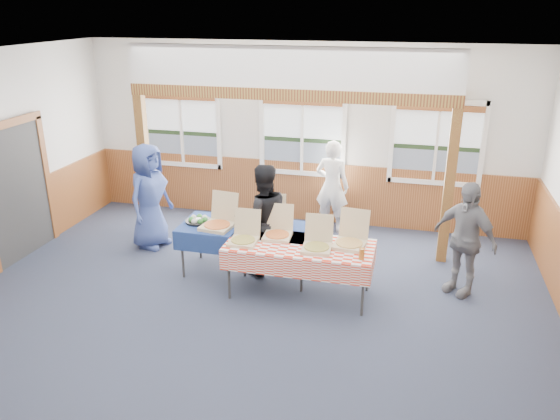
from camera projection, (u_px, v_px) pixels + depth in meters
The scene contains 26 objects.
floor at pixel (245, 314), 7.08m from camera, with size 8.00×8.00×0.00m, color #262D3E.
ceiling at pixel (239, 60), 5.95m from camera, with size 8.00×8.00×0.00m, color white.
wall_back at pixel (303, 135), 9.69m from camera, with size 8.00×8.00×0.00m, color silver.
wall_front at pixel (67, 383), 3.34m from camera, with size 8.00×8.00×0.00m, color silver.
wainscot_back at pixel (302, 191), 10.04m from camera, with size 7.98×0.05×1.10m, color brown.
cased_opening at pixel (17, 192), 8.43m from camera, with size 0.06×1.30×2.10m, color #313131.
window_left at pixel (182, 124), 10.15m from camera, with size 1.56×0.10×1.46m.
window_mid at pixel (302, 131), 9.62m from camera, with size 1.56×0.10×1.46m.
window_right at pixel (437, 138), 9.09m from camera, with size 1.56×0.10×1.46m.
post_left at pixel (145, 165), 9.31m from camera, with size 0.15×0.15×2.40m, color #5B2614.
post_right at pixel (449, 188), 8.17m from camera, with size 0.15×0.15×2.40m, color #5B2614.
cross_beam at pixel (287, 94), 8.28m from camera, with size 5.15×0.18×0.18m, color #5B2614.
table_left at pixel (247, 230), 7.91m from camera, with size 2.13×1.62×0.76m.
table_right at pixel (300, 248), 7.32m from camera, with size 2.08×1.16×0.76m.
pizza_box_a at pixel (218, 223), 7.86m from camera, with size 0.49×0.57×0.46m.
pizza_box_b at pixel (273, 221), 7.93m from camera, with size 0.45×0.52×0.41m.
pizza_box_c at pixel (244, 238), 7.36m from camera, with size 0.38×0.46×0.40m.
pizza_box_d at pixel (278, 232), 7.54m from camera, with size 0.40×0.48×0.41m.
pizza_box_e at pixel (317, 244), 7.15m from camera, with size 0.40×0.48×0.41m.
pizza_box_f at pixel (350, 241), 7.26m from camera, with size 0.46×0.54×0.44m.
veggie_tray at pixel (198, 220), 8.05m from camera, with size 0.38×0.38×0.09m.
drink_glass at pixel (362, 254), 6.86m from camera, with size 0.07×0.07×0.15m, color #A05B1A.
woman_white at pixel (332, 186), 9.46m from camera, with size 0.59×0.39×1.63m, color white.
woman_black at pixel (263, 220), 7.93m from camera, with size 0.81×0.63×1.67m, color black.
man_blue at pixel (149, 196), 8.82m from camera, with size 0.85×0.55×1.73m, color #384B8D.
person_grey at pixel (464, 239), 7.37m from camera, with size 0.94×0.39×1.61m, color slate.
Camera 1 is at (1.94, -5.84, 3.78)m, focal length 35.00 mm.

